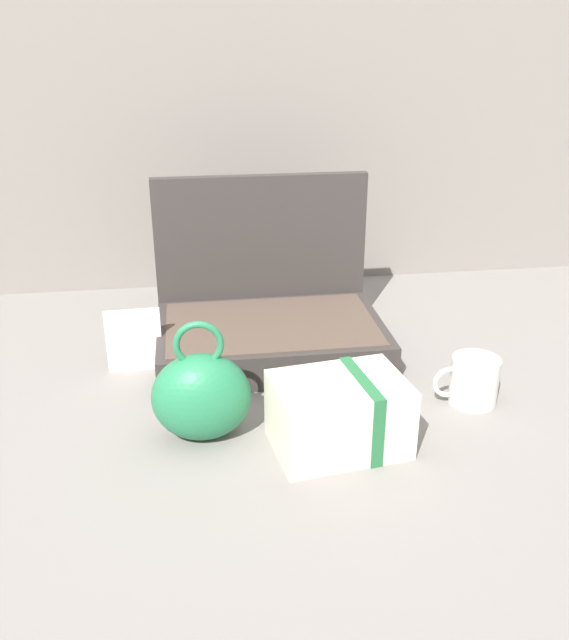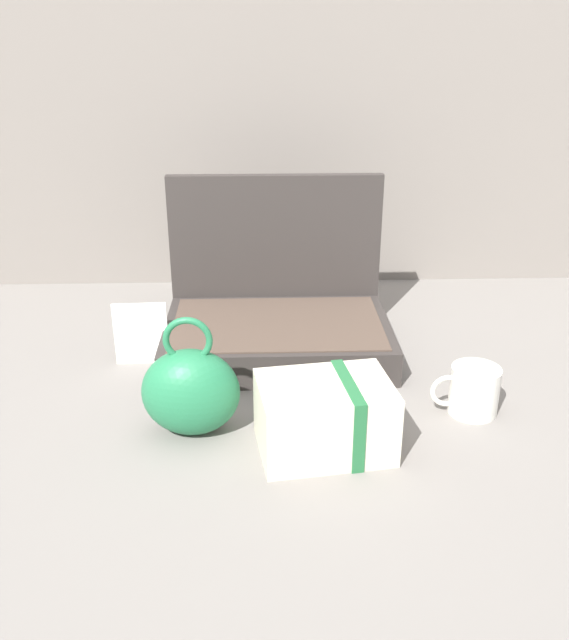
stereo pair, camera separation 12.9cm
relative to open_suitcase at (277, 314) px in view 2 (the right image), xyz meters
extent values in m
plane|color=slate|center=(0.02, -0.15, -0.07)|extent=(6.00, 6.00, 0.00)
cube|color=#332D2B|center=(0.00, -0.04, -0.04)|extent=(0.47, 0.30, 0.07)
cube|color=#4C3D33|center=(0.00, -0.04, 0.00)|extent=(0.43, 0.27, 0.00)
cube|color=#332D2B|center=(0.00, 0.12, 0.10)|extent=(0.47, 0.02, 0.35)
ellipsoid|color=#237247|center=(-0.15, -0.33, 0.00)|extent=(0.17, 0.12, 0.15)
torus|color=#237247|center=(-0.15, -0.33, 0.10)|extent=(0.08, 0.01, 0.08)
cube|color=beige|center=(0.07, -0.39, -0.01)|extent=(0.23, 0.18, 0.12)
cube|color=#236638|center=(0.10, -0.39, -0.01)|extent=(0.04, 0.16, 0.12)
cylinder|color=silver|center=(0.34, -0.29, -0.03)|extent=(0.09, 0.09, 0.09)
torus|color=silver|center=(0.30, -0.29, -0.03)|extent=(0.06, 0.01, 0.06)
cube|color=white|center=(-0.28, -0.07, -0.01)|extent=(0.11, 0.01, 0.13)
camera|label=1|loc=(-0.16, -1.34, 0.58)|focal=38.72mm
camera|label=2|loc=(-0.03, -1.35, 0.58)|focal=38.72mm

